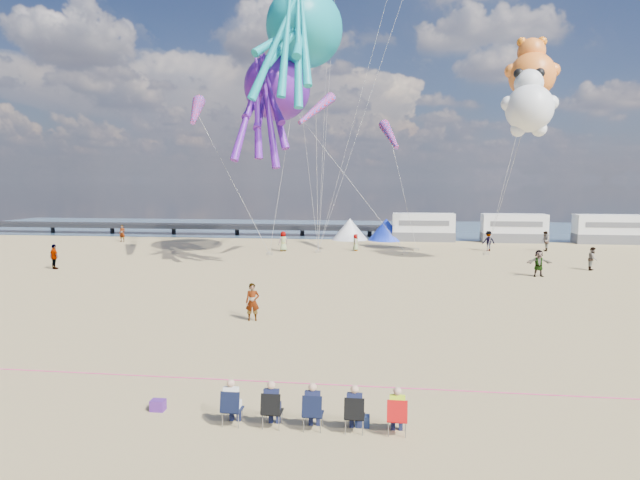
{
  "coord_description": "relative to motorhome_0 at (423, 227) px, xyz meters",
  "views": [
    {
      "loc": [
        3.0,
        -22.65,
        6.57
      ],
      "look_at": [
        -0.81,
        6.0,
        3.54
      ],
      "focal_mm": 32.0,
      "sensor_mm": 36.0,
      "label": 1
    }
  ],
  "objects": [
    {
      "name": "tent_white",
      "position": [
        -8.0,
        0.0,
        -0.3
      ],
      "size": [
        4.0,
        4.0,
        2.4
      ],
      "primitive_type": "cone",
      "color": "white",
      "rests_on": "ground"
    },
    {
      "name": "pier",
      "position": [
        -34.0,
        4.0,
        -0.5
      ],
      "size": [
        60.0,
        3.0,
        0.5
      ],
      "primitive_type": "cube",
      "color": "black",
      "rests_on": "ground"
    },
    {
      "name": "spectator_row",
      "position": [
        -5.09,
        -48.3,
        -0.85
      ],
      "size": [
        6.1,
        0.9,
        1.3
      ],
      "primitive_type": null,
      "color": "black",
      "rests_on": "ground"
    },
    {
      "name": "rope_line",
      "position": [
        -6.0,
        -45.0,
        -1.48
      ],
      "size": [
        34.0,
        0.03,
        0.03
      ],
      "primitive_type": "cylinder",
      "rotation": [
        0.0,
        1.57,
        0.0
      ],
      "color": "#F2338C",
      "rests_on": "ground"
    },
    {
      "name": "windsock_right",
      "position": [
        -9.47,
        -16.57,
        10.71
      ],
      "size": [
        3.02,
        5.19,
        5.3
      ],
      "primitive_type": null,
      "rotation": [
        0.0,
        0.0,
        -0.43
      ],
      "color": "red"
    },
    {
      "name": "sandbag_c",
      "position": [
        4.95,
        -11.44,
        -1.39
      ],
      "size": [
        0.5,
        0.35,
        0.22
      ],
      "primitive_type": "cube",
      "color": "gray",
      "rests_on": "ground"
    },
    {
      "name": "tent_blue",
      "position": [
        -4.0,
        0.0,
        -0.3
      ],
      "size": [
        4.0,
        4.0,
        2.4
      ],
      "primitive_type": "cone",
      "color": "#1933CC",
      "rests_on": "ground"
    },
    {
      "name": "standing_person",
      "position": [
        -9.6,
        -37.03,
        -0.61
      ],
      "size": [
        0.72,
        0.55,
        1.78
      ],
      "primitive_type": "imported",
      "rotation": [
        0.0,
        0.0,
        0.2
      ],
      "color": "tan",
      "rests_on": "ground"
    },
    {
      "name": "beachgoer_0",
      "position": [
        -13.33,
        -10.94,
        -0.57
      ],
      "size": [
        0.8,
        0.77,
        1.86
      ],
      "primitive_type": "imported",
      "rotation": [
        0.0,
        0.0,
        3.83
      ],
      "color": "#7F6659",
      "rests_on": "ground"
    },
    {
      "name": "sandbag_d",
      "position": [
        -1.0,
        -8.97,
        -1.39
      ],
      "size": [
        0.5,
        0.35,
        0.22
      ],
      "primitive_type": "cube",
      "color": "gray",
      "rests_on": "ground"
    },
    {
      "name": "sandbag_e",
      "position": [
        -9.94,
        -11.74,
        -1.39
      ],
      "size": [
        0.5,
        0.35,
        0.22
      ],
      "primitive_type": "cube",
      "color": "gray",
      "rests_on": "ground"
    },
    {
      "name": "beachgoer_4",
      "position": [
        6.76,
        -22.45,
        -0.58
      ],
      "size": [
        1.11,
        0.53,
        1.84
      ],
      "primitive_type": "imported",
      "rotation": [
        0.0,
        0.0,
        0.07
      ],
      "color": "#7F6659",
      "rests_on": "ground"
    },
    {
      "name": "sandbag_b",
      "position": [
        -2.06,
        -11.86,
        -1.39
      ],
      "size": [
        0.5,
        0.35,
        0.22
      ],
      "primitive_type": "cube",
      "color": "gray",
      "rests_on": "ground"
    },
    {
      "name": "kite_octopus_purple",
      "position": [
        -12.95,
        -14.85,
        12.74
      ],
      "size": [
        7.48,
        11.35,
        11.98
      ],
      "primitive_type": null,
      "rotation": [
        0.0,
        0.0,
        0.31
      ],
      "color": "#591698"
    },
    {
      "name": "sandbag_a",
      "position": [
        -13.99,
        -13.86,
        -1.39
      ],
      "size": [
        0.5,
        0.35,
        0.22
      ],
      "primitive_type": "cube",
      "color": "gray",
      "rests_on": "ground"
    },
    {
      "name": "kite_octopus_teal",
      "position": [
        -10.48,
        -15.74,
        17.27
      ],
      "size": [
        7.67,
        12.04,
        12.75
      ],
      "primitive_type": null,
      "rotation": [
        0.0,
        0.0,
        -0.28
      ],
      "color": "teal"
    },
    {
      "name": "windsock_mid",
      "position": [
        -3.59,
        -10.93,
        9.02
      ],
      "size": [
        2.31,
        5.76,
        5.68
      ],
      "primitive_type": null,
      "rotation": [
        0.0,
        0.0,
        0.24
      ],
      "color": "red"
    },
    {
      "name": "kite_teddy_orange",
      "position": [
        7.57,
        -14.59,
        13.32
      ],
      "size": [
        5.42,
        5.25,
        6.2
      ],
      "primitive_type": null,
      "rotation": [
        0.0,
        0.0,
        -0.3
      ],
      "color": "orange"
    },
    {
      "name": "cooler_navy",
      "position": [
        -3.8,
        -47.95,
        -1.35
      ],
      "size": [
        0.38,
        0.28,
        0.3
      ],
      "primitive_type": "cube",
      "color": "#131F3E",
      "rests_on": "ground"
    },
    {
      "name": "ground",
      "position": [
        -6.0,
        -40.0,
        -1.5
      ],
      "size": [
        120.0,
        120.0,
        0.0
      ],
      "primitive_type": "plane",
      "color": "tan",
      "rests_on": "ground"
    },
    {
      "name": "beachgoer_5",
      "position": [
        -32.06,
        -5.19,
        -0.58
      ],
      "size": [
        1.7,
        0.55,
        1.83
      ],
      "primitive_type": "imported",
      "rotation": [
        0.0,
        0.0,
        0.0
      ],
      "color": "#7F6659",
      "rests_on": "ground"
    },
    {
      "name": "beachgoer_7",
      "position": [
        10.79,
        -7.79,
        -0.56
      ],
      "size": [
        0.72,
        0.99,
        1.87
      ],
      "primitive_type": "imported",
      "rotation": [
        0.0,
        0.0,
        4.56
      ],
      "color": "#7F6659",
      "rests_on": "ground"
    },
    {
      "name": "water",
      "position": [
        -6.0,
        15.0,
        -1.48
      ],
      "size": [
        120.0,
        120.0,
        0.0
      ],
      "primitive_type": "plane",
      "color": "#3C5A74",
      "rests_on": "ground"
    },
    {
      "name": "beachgoer_1",
      "position": [
        11.36,
        -19.06,
        -0.64
      ],
      "size": [
        0.86,
        0.99,
        1.71
      ],
      "primitive_type": "imported",
      "rotation": [
        0.0,
        0.0,
        1.1
      ],
      "color": "#7F6659",
      "rests_on": "ground"
    },
    {
      "name": "motorhome_2",
      "position": [
        19.0,
        0.0,
        0.0
      ],
      "size": [
        6.6,
        2.5,
        3.0
      ],
      "primitive_type": "cube",
      "color": "silver",
      "rests_on": "ground"
    },
    {
      "name": "cooler_purple",
      "position": [
        -9.67,
        -47.68,
        -1.34
      ],
      "size": [
        0.4,
        0.3,
        0.32
      ],
      "primitive_type": "cube",
      "color": "#4E2079",
      "rests_on": "ground"
    },
    {
      "name": "motorhome_1",
      "position": [
        9.5,
        0.0,
        0.0
      ],
      "size": [
        6.6,
        2.5,
        3.0
      ],
      "primitive_type": "cube",
      "color": "silver",
      "rests_on": "ground"
    },
    {
      "name": "windsock_left",
      "position": [
        -19.08,
        -17.61,
        10.63
      ],
      "size": [
        2.96,
        7.2,
        7.16
      ],
      "primitive_type": null,
      "rotation": [
        0.0,
        0.0,
        0.27
      ],
      "color": "red"
    },
    {
      "name": "motorhome_0",
      "position": [
        0.0,
        0.0,
        0.0
      ],
      "size": [
        6.6,
        2.5,
        3.0
      ],
      "primitive_type": "cube",
      "color": "silver",
      "rests_on": "ground"
    },
    {
      "name": "beachgoer_3",
      "position": [
        -28.04,
        -23.81,
        -0.56
      ],
      "size": [
        1.4,
        1.23,
        1.87
      ],
      "primitive_type": "imported",
      "rotation": [
        0.0,
        0.0,
        2.59
      ],
      "color": "#7F6659",
      "rests_on": "ground"
    },
    {
      "name": "beachgoer_2",
      "position": [
        5.63,
        -8.21,
        -0.57
      ],
      "size": [
        1.04,
        0.88,
        1.86
      ],
      "primitive_type": "imported",
      "rotation": [
        0.0,
        0.0,
        3.36
      ],
      "color": "#7F6659",
      "rests_on": "ground"
    },
    {
      "name": "kite_panda",
      "position": [
        6.78,
        -17.72,
        10.4
      ],
      "size": [
        5.24,
        5.07,
        6.05
      ],
      "primitive_type": null,
      "rotation": [
        0.0,
        0.0,
        0.28
      ],
      "color": "white"
    },
    {
      "name": "beachgoer_6",
      "position": [
        -6.68,
        -9.7,
        -0.72
      ],
      "size": [
        0.41,
        0.59,
        1.57
      ],
      "primitive_type": "imported",
      "rotation": [
        0.0,
        0.0,
        1.51
      ],
      "color": "#7F6659",
      "rests_on": "ground"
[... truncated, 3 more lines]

